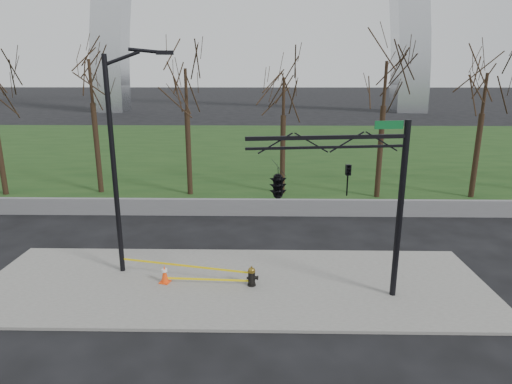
{
  "coord_description": "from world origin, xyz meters",
  "views": [
    {
      "loc": [
        1.04,
        -14.16,
        7.33
      ],
      "look_at": [
        0.74,
        2.0,
        2.93
      ],
      "focal_mm": 30.38,
      "sensor_mm": 36.0,
      "label": 1
    }
  ],
  "objects_px": {
    "fire_hydrant": "(252,277)",
    "traffic_cone": "(165,274)",
    "traffic_signal_mast": "(302,182)",
    "street_light": "(119,151)"
  },
  "relations": [
    {
      "from": "traffic_cone",
      "to": "traffic_signal_mast",
      "type": "distance_m",
      "value": 6.12
    },
    {
      "from": "traffic_cone",
      "to": "traffic_signal_mast",
      "type": "xyz_separation_m",
      "value": [
        4.73,
        -1.17,
        3.71
      ]
    },
    {
      "from": "traffic_cone",
      "to": "traffic_signal_mast",
      "type": "bearing_deg",
      "value": -13.94
    },
    {
      "from": "traffic_signal_mast",
      "to": "street_light",
      "type": "bearing_deg",
      "value": 153.23
    },
    {
      "from": "traffic_cone",
      "to": "street_light",
      "type": "bearing_deg",
      "value": 148.25
    },
    {
      "from": "fire_hydrant",
      "to": "traffic_cone",
      "type": "bearing_deg",
      "value": -176.97
    },
    {
      "from": "fire_hydrant",
      "to": "traffic_signal_mast",
      "type": "height_order",
      "value": "traffic_signal_mast"
    },
    {
      "from": "traffic_signal_mast",
      "to": "fire_hydrant",
      "type": "bearing_deg",
      "value": 139.92
    },
    {
      "from": "street_light",
      "to": "traffic_cone",
      "type": "bearing_deg",
      "value": -42.9
    },
    {
      "from": "fire_hydrant",
      "to": "street_light",
      "type": "distance_m",
      "value": 6.48
    }
  ]
}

